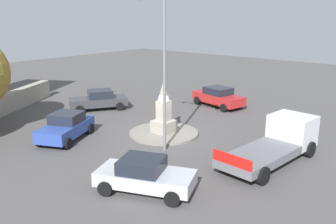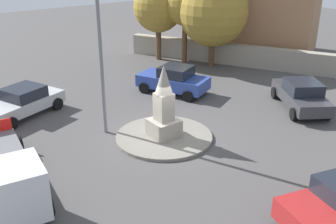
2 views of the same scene
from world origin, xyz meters
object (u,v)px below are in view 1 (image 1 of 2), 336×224
Objects in this scene: streetlamp at (164,56)px; car_silver_parked_left at (145,175)px; car_blue_far_side at (66,127)px; monument at (164,112)px; truck_white_waiting at (279,141)px; car_red_approaching at (218,97)px; car_dark_grey_parked_right at (99,100)px.

streetlamp is 6.54m from car_silver_parked_left.
streetlamp is 1.91× the size of car_silver_parked_left.
streetlamp is 7.54m from car_blue_far_side.
monument is 0.50× the size of truck_white_waiting.
truck_white_waiting is at bearing 138.58° from car_red_approaching.
truck_white_waiting reaches higher than car_silver_parked_left.
truck_white_waiting reaches higher than car_blue_far_side.
car_silver_parked_left is (-2.43, 4.16, -4.42)m from streetlamp.
car_blue_far_side reaches higher than car_red_approaching.
monument is 7.17m from truck_white_waiting.
truck_white_waiting is at bearing -151.04° from streetlamp.
streetlamp is at bearing 160.52° from car_dark_grey_parked_right.
streetlamp is 7.35m from truck_white_waiting.
car_red_approaching is at bearing -41.42° from truck_white_waiting.
truck_white_waiting is at bearing -173.19° from monument.
monument is at bearing 98.26° from car_red_approaching.
car_silver_parked_left is 7.63m from truck_white_waiting.
car_red_approaching is at bearing -69.27° from car_silver_parked_left.
car_red_approaching is at bearing -101.85° from car_blue_far_side.
car_blue_far_side is at bearing -12.34° from car_silver_parked_left.
car_red_approaching reaches higher than car_dark_grey_parked_right.
car_blue_far_side is 0.98× the size of car_silver_parked_left.
monument reaches higher than car_silver_parked_left.
car_red_approaching is 9.51m from car_dark_grey_parked_right.
car_silver_parked_left is at bearing 167.66° from car_blue_far_side.
monument reaches higher than truck_white_waiting.
car_blue_far_side is 12.16m from truck_white_waiting.
streetlamp is (-1.83, 2.07, 3.71)m from monument.
monument is at bearing -48.45° from streetlamp.
car_dark_grey_parked_right is at bearing -55.53° from car_blue_far_side.
car_dark_grey_parked_right is at bearing -32.09° from car_silver_parked_left.
car_silver_parked_left is 0.97× the size of car_dark_grey_parked_right.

